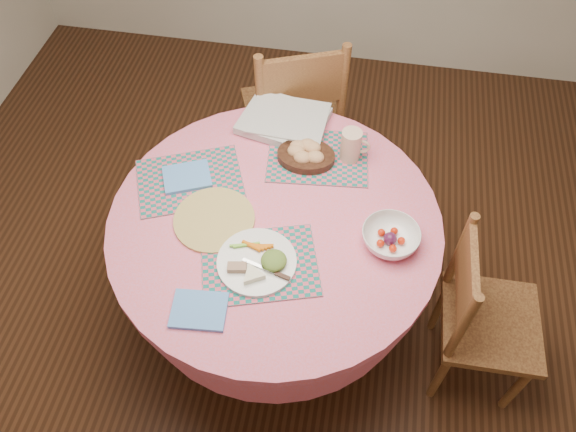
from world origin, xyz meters
name	(u,v)px	position (x,y,z in m)	size (l,w,h in m)	color
ground	(278,313)	(0.00, 0.00, 0.00)	(4.00, 4.00, 0.00)	#331C0F
dining_table	(276,248)	(0.00, 0.00, 0.56)	(1.24, 1.24, 0.75)	pink
chair_right	(481,316)	(0.83, -0.10, 0.44)	(0.38, 0.40, 0.85)	brown
chair_back	(295,114)	(-0.06, 0.82, 0.51)	(0.59, 0.57, 0.99)	brown
placemat_front	(260,265)	(-0.01, -0.21, 0.75)	(0.40, 0.30, 0.01)	#12665E
placemat_left	(190,181)	(-0.36, 0.12, 0.75)	(0.40, 0.30, 0.01)	#12665E
placemat_back	(318,157)	(0.11, 0.34, 0.75)	(0.40, 0.30, 0.01)	#12665E
wicker_trivet	(214,219)	(-0.22, -0.05, 0.76)	(0.30, 0.30, 0.01)	#A48A47
napkin_near	(199,310)	(-0.17, -0.41, 0.76)	(0.18, 0.14, 0.01)	#538BD6
napkin_far	(187,177)	(-0.37, 0.13, 0.76)	(0.18, 0.14, 0.01)	#538BD6
dinner_plate	(258,262)	(-0.02, -0.21, 0.77)	(0.28, 0.28, 0.05)	white
bread_bowl	(306,153)	(0.07, 0.31, 0.79)	(0.23, 0.23, 0.08)	black
latte_mug	(351,145)	(0.24, 0.35, 0.82)	(0.12, 0.08, 0.14)	#D8B194
fruit_bowl	(390,238)	(0.42, -0.03, 0.78)	(0.26, 0.26, 0.06)	white
newspaper_stack	(284,120)	(-0.05, 0.49, 0.78)	(0.39, 0.34, 0.04)	silver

